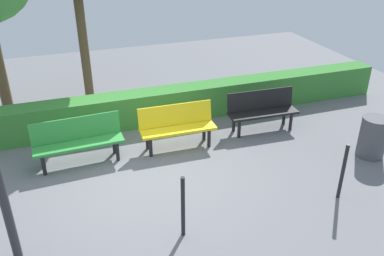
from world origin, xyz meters
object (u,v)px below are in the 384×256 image
at_px(bench_black, 262,109).
at_px(trash_bin, 373,137).
at_px(bench_green, 78,139).
at_px(bench_yellow, 177,125).

bearing_deg(bench_black, trash_bin, 133.48).
bearing_deg(trash_bin, bench_black, -49.01).
distance_m(bench_black, bench_green, 3.84).
height_order(bench_black, trash_bin, bench_black).
height_order(bench_yellow, bench_green, same).
relative_size(bench_green, trash_bin, 2.06).
bearing_deg(trash_bin, bench_yellow, -24.88).
bearing_deg(bench_green, bench_black, 178.50).
xyz_separation_m(bench_black, bench_yellow, (1.94, 0.11, -0.00)).
relative_size(bench_yellow, bench_green, 0.91).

